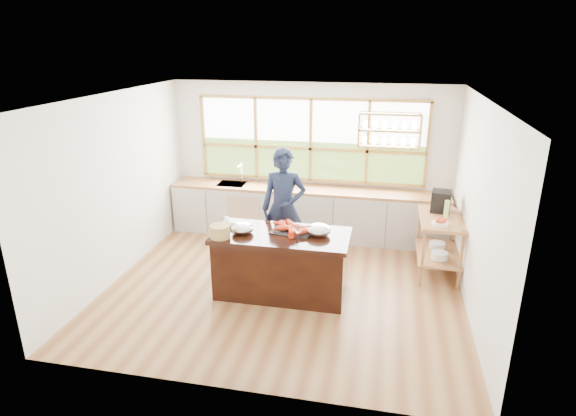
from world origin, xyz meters
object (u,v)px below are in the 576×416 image
(cook, at_px, (284,208))
(espresso_machine, at_px, (441,201))
(wicker_basket, at_px, (220,231))
(island, at_px, (282,264))

(cook, xyz_separation_m, espresso_machine, (2.35, 0.47, 0.12))
(cook, height_order, espresso_machine, cook)
(cook, bearing_deg, wicker_basket, -121.85)
(cook, relative_size, wicker_basket, 6.99)
(island, distance_m, wicker_basket, 0.98)
(island, relative_size, wicker_basket, 6.89)
(espresso_machine, height_order, wicker_basket, espresso_machine)
(cook, distance_m, espresso_machine, 2.40)
(island, distance_m, espresso_machine, 2.66)
(wicker_basket, bearing_deg, espresso_machine, 29.46)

